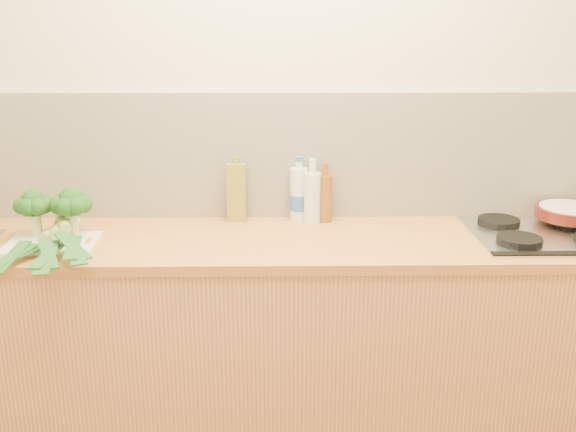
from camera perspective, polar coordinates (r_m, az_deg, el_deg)
room_shell at (r=2.76m, az=0.10°, el=5.33°), size 3.50×3.50×3.50m
counter at (r=2.72m, az=0.19°, el=-10.92°), size 3.20×0.62×0.90m
gas_hob at (r=2.75m, az=21.96°, el=-1.44°), size 0.58×0.50×0.04m
chopping_board at (r=2.63m, az=-20.26°, el=-2.28°), size 0.35×0.27×0.01m
broccoli_left at (r=2.68m, az=-21.67°, el=0.93°), size 0.15×0.15×0.19m
broccoli_right at (r=2.65m, az=-18.71°, el=1.04°), size 0.16×0.16×0.19m
leek_front at (r=2.60m, az=-21.00°, el=-1.93°), size 0.18×0.65×0.04m
leek_mid at (r=2.57m, az=-19.99°, el=-1.62°), size 0.20×0.67×0.04m
leek_back at (r=2.55m, az=-19.12°, el=-1.20°), size 0.30×0.62×0.04m
skillet at (r=2.91m, az=23.85°, el=0.31°), size 0.41×0.28×0.05m
oil_tin at (r=2.74m, az=-4.61°, el=2.14°), size 0.08×0.05×0.28m
glass_bottle at (r=2.71m, az=2.17°, el=1.74°), size 0.07×0.07×0.28m
amber_bottle at (r=2.73m, az=3.29°, el=1.68°), size 0.06×0.06×0.25m
water_bottle at (r=2.74m, az=0.96°, el=1.80°), size 0.08×0.08×0.26m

